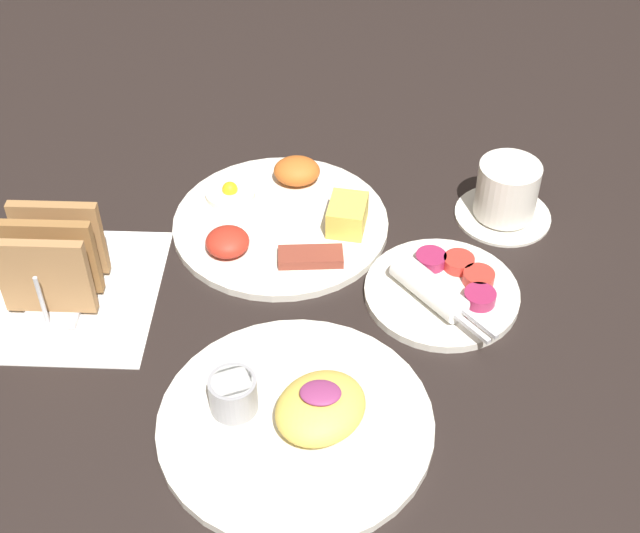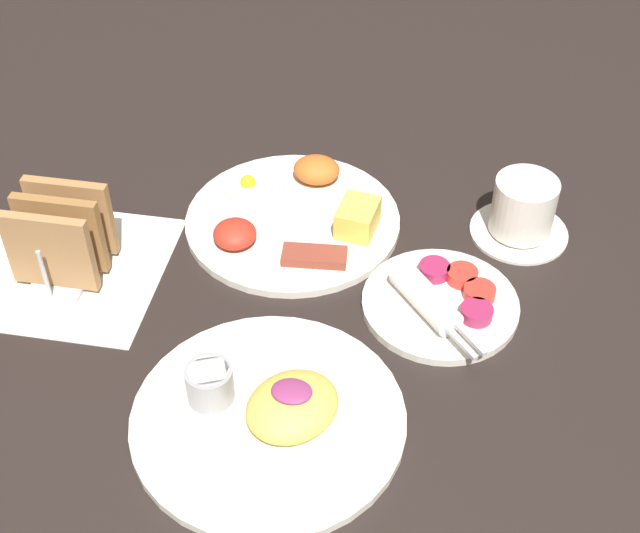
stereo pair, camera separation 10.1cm
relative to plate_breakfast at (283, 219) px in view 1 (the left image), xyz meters
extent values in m
plane|color=black|center=(-0.02, -0.15, -0.01)|extent=(3.00, 3.00, 0.00)
cube|color=white|center=(-0.24, -0.13, -0.01)|extent=(0.22, 0.22, 0.00)
cylinder|color=silver|center=(0.00, 0.00, -0.01)|extent=(0.27, 0.27, 0.01)
cube|color=#E5C64C|center=(0.08, -0.01, 0.02)|extent=(0.05, 0.06, 0.04)
ellipsoid|color=#C66023|center=(0.01, 0.08, 0.02)|extent=(0.06, 0.05, 0.03)
cylinder|color=#F4EACC|center=(-0.07, 0.04, 0.00)|extent=(0.06, 0.06, 0.01)
sphere|color=yellow|center=(-0.07, 0.04, 0.01)|extent=(0.02, 0.02, 0.02)
ellipsoid|color=red|center=(-0.06, -0.06, 0.01)|extent=(0.05, 0.05, 0.03)
cube|color=brown|center=(0.04, -0.07, 0.00)|extent=(0.08, 0.04, 0.01)
cylinder|color=silver|center=(0.19, -0.12, -0.01)|extent=(0.18, 0.18, 0.01)
cylinder|color=#99234C|center=(0.23, -0.14, 0.01)|extent=(0.04, 0.04, 0.01)
cylinder|color=red|center=(0.23, -0.10, 0.01)|extent=(0.04, 0.04, 0.01)
cylinder|color=red|center=(0.21, -0.08, 0.01)|extent=(0.04, 0.04, 0.01)
cylinder|color=#99234C|center=(0.18, -0.07, 0.01)|extent=(0.04, 0.04, 0.01)
cylinder|color=white|center=(0.17, -0.13, 0.01)|extent=(0.09, 0.09, 0.03)
cube|color=silver|center=(0.22, -0.18, 0.01)|extent=(0.04, 0.04, 0.00)
cube|color=silver|center=(0.21, -0.19, 0.01)|extent=(0.04, 0.04, 0.00)
cylinder|color=silver|center=(0.03, -0.31, -0.01)|extent=(0.27, 0.27, 0.01)
ellipsoid|color=#EAC651|center=(0.06, -0.31, 0.02)|extent=(0.12, 0.13, 0.04)
ellipsoid|color=#8C3366|center=(0.06, -0.31, 0.04)|extent=(0.04, 0.03, 0.01)
cylinder|color=#99999E|center=(-0.03, -0.29, 0.02)|extent=(0.05, 0.05, 0.04)
cylinder|color=white|center=(-0.03, -0.29, 0.03)|extent=(0.04, 0.04, 0.01)
cube|color=#B7B7BC|center=(-0.24, -0.13, -0.01)|extent=(0.06, 0.12, 0.01)
cube|color=#A47648|center=(-0.24, -0.16, 0.05)|extent=(0.10, 0.01, 0.10)
cube|color=olive|center=(-0.24, -0.13, 0.05)|extent=(0.10, 0.01, 0.10)
cube|color=#9C6E40|center=(-0.24, -0.10, 0.05)|extent=(0.10, 0.01, 0.10)
cylinder|color=#B7B7BC|center=(-0.24, -0.18, 0.03)|extent=(0.01, 0.01, 0.07)
cylinder|color=#B7B7BC|center=(-0.24, -0.08, 0.03)|extent=(0.01, 0.01, 0.07)
cylinder|color=silver|center=(0.27, 0.03, -0.01)|extent=(0.12, 0.12, 0.01)
cylinder|color=silver|center=(0.27, 0.03, 0.03)|extent=(0.08, 0.08, 0.07)
cylinder|color=#381E0F|center=(0.27, 0.03, 0.06)|extent=(0.06, 0.06, 0.01)
camera|label=1|loc=(0.08, -0.85, 0.70)|focal=50.00mm
camera|label=2|loc=(0.18, -0.83, 0.70)|focal=50.00mm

